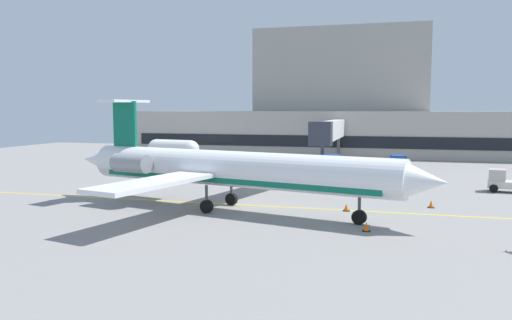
{
  "coord_description": "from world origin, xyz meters",
  "views": [
    {
      "loc": [
        10.91,
        -34.54,
        7.06
      ],
      "look_at": [
        0.01,
        4.89,
        3.0
      ],
      "focal_mm": 35.51,
      "sensor_mm": 36.0,
      "label": 1
    }
  ],
  "objects": [
    {
      "name": "safety_cone_delta",
      "position": [
        13.52,
        3.66,
        0.25
      ],
      "size": [
        0.47,
        0.47,
        0.55
      ],
      "color": "orange",
      "rests_on": "ground"
    },
    {
      "name": "ground",
      "position": [
        -0.0,
        0.0,
        -0.05
      ],
      "size": [
        120.0,
        120.0,
        0.11
      ],
      "color": "gray"
    },
    {
      "name": "fuel_tank",
      "position": [
        -19.87,
        32.12,
        1.56
      ],
      "size": [
        8.3,
        3.52,
        2.8
      ],
      "color": "white",
      "rests_on": "ground"
    },
    {
      "name": "safety_cone_alpha",
      "position": [
        9.41,
        -4.9,
        0.25
      ],
      "size": [
        0.47,
        0.47,
        0.55
      ],
      "color": "orange",
      "rests_on": "ground"
    },
    {
      "name": "pushback_tractor",
      "position": [
        11.11,
        20.57,
        1.05
      ],
      "size": [
        2.48,
        3.79,
        2.36
      ],
      "color": "#1E4CB2",
      "rests_on": "ground"
    },
    {
      "name": "safety_cone_bravo",
      "position": [
        7.71,
        0.81,
        0.25
      ],
      "size": [
        0.47,
        0.47,
        0.55
      ],
      "color": "orange",
      "rests_on": "ground"
    },
    {
      "name": "belt_loader",
      "position": [
        3.89,
        21.09,
        0.97
      ],
      "size": [
        3.04,
        3.55,
        2.15
      ],
      "color": "#1E4CB2",
      "rests_on": "ground"
    },
    {
      "name": "safety_cone_charlie",
      "position": [
        -10.14,
        6.11,
        0.25
      ],
      "size": [
        0.47,
        0.47,
        0.55
      ],
      "color": "orange",
      "rests_on": "ground"
    },
    {
      "name": "regional_jet",
      "position": [
        -0.5,
        -0.98,
        2.92
      ],
      "size": [
        28.63,
        21.44,
        7.84
      ],
      "color": "white",
      "rests_on": "ground"
    },
    {
      "name": "baggage_tug",
      "position": [
        20.09,
        12.76,
        0.89
      ],
      "size": [
        3.51,
        2.22,
        1.95
      ],
      "color": "silver",
      "rests_on": "ground"
    },
    {
      "name": "terminal_building",
      "position": [
        1.79,
        47.21,
        7.08
      ],
      "size": [
        64.02,
        13.55,
        20.03
      ],
      "color": "#ADA89E",
      "rests_on": "ground"
    },
    {
      "name": "jet_bridge_west",
      "position": [
        3.02,
        28.95,
        4.43
      ],
      "size": [
        2.4,
        20.6,
        5.8
      ],
      "color": "silver",
      "rests_on": "ground"
    }
  ]
}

